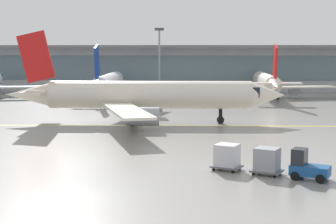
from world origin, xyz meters
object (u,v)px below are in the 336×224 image
cargo_dolly_lead (267,160)px  cargo_dolly_trailing (227,156)px  gate_airplane_3 (266,82)px  baggage_tug (307,167)px  apron_light_mast_1 (159,58)px  taxiing_regional_jet (147,96)px  gate_airplane_2 (108,83)px

cargo_dolly_lead → cargo_dolly_trailing: (-2.76, 1.29, 0.00)m
cargo_dolly_lead → gate_airplane_3: bearing=107.7°
baggage_tug → apron_light_mast_1: 69.04m
cargo_dolly_lead → taxiing_regional_jet: bearing=138.3°
cargo_dolly_trailing → baggage_tug: bearing=-0.0°
gate_airplane_3 → cargo_dolly_trailing: 58.71m
gate_airplane_3 → cargo_dolly_trailing: gate_airplane_3 is taller
cargo_dolly_trailing → apron_light_mast_1: apron_light_mast_1 is taller
gate_airplane_3 → cargo_dolly_trailing: (-10.49, -57.74, -1.83)m
cargo_dolly_trailing → gate_airplane_3: bearing=104.8°
apron_light_mast_1 → taxiing_regional_jet: bearing=-88.3°
baggage_tug → cargo_dolly_lead: 2.82m
taxiing_regional_jet → cargo_dolly_trailing: bearing=-73.1°
gate_airplane_2 → cargo_dolly_lead: size_ratio=11.23×
cargo_dolly_trailing → gate_airplane_2: bearing=133.2°
taxiing_regional_jet → apron_light_mast_1: bearing=90.0°
taxiing_regional_jet → cargo_dolly_trailing: (8.14, -24.19, -2.27)m
gate_airplane_3 → taxiing_regional_jet: (-18.63, -33.54, 0.44)m
cargo_dolly_trailing → taxiing_regional_jet: bearing=133.7°
baggage_tug → apron_light_mast_1: apron_light_mast_1 is taller
gate_airplane_2 → apron_light_mast_1: apron_light_mast_1 is taller
baggage_tug → cargo_dolly_trailing: baggage_tug is taller
gate_airplane_3 → baggage_tug: 60.48m
cargo_dolly_lead → apron_light_mast_1: (-12.09, 65.98, 6.07)m
cargo_dolly_lead → apron_light_mast_1: size_ratio=0.20×
gate_airplane_2 → taxiing_regional_jet: bearing=-163.3°
gate_airplane_2 → taxiing_regional_jet: (9.63, -30.27, 0.44)m
taxiing_regional_jet → cargo_dolly_trailing: taxiing_regional_jet is taller
baggage_tug → apron_light_mast_1: bearing=127.4°
cargo_dolly_lead → cargo_dolly_trailing: size_ratio=1.00×
gate_airplane_3 → apron_light_mast_1: 21.43m
gate_airplane_3 → taxiing_regional_jet: bearing=151.8°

